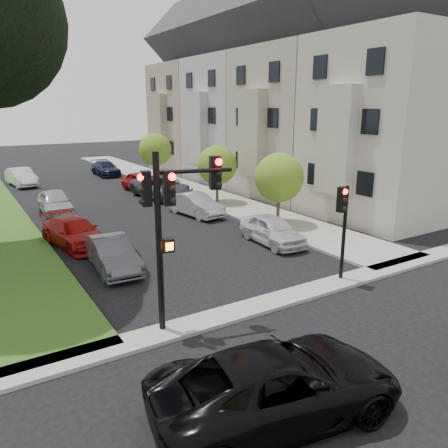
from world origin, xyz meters
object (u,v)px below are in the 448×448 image
small_tree_c (155,150)px  car_parked_0 (272,230)px  traffic_signal_main (171,210)px  small_tree_a (279,178)px  car_parked_2 (162,187)px  car_cross_near (277,384)px  car_parked_5 (112,254)px  traffic_signal_secondary (343,216)px  car_parked_6 (75,232)px  car_parked_9 (21,177)px  car_parked_7 (55,202)px  car_parked_4 (106,168)px  small_tree_b (217,165)px  car_parked_3 (141,182)px  car_parked_1 (196,205)px

small_tree_c → car_parked_0: 18.98m
traffic_signal_main → car_parked_0: (7.34, 4.87, -2.86)m
small_tree_a → car_parked_2: small_tree_a is taller
car_cross_near → car_parked_2: bearing=-9.2°
small_tree_a → traffic_signal_main: (-9.60, -7.27, 0.94)m
car_parked_5 → small_tree_a: bearing=13.7°
traffic_signal_secondary → car_cross_near: 7.98m
car_parked_2 → car_parked_0: bearing=-96.5°
small_tree_a → car_parked_5: bearing=-169.5°
car_parked_6 → car_parked_9: bearing=79.0°
car_parked_6 → car_parked_7: (0.52, 6.74, 0.07)m
car_parked_6 → traffic_signal_secondary: bearing=-63.1°
car_parked_4 → car_parked_5: 24.87m
small_tree_a → small_tree_b: 6.34m
car_parked_9 → car_parked_5: bearing=-96.9°
car_parked_0 → car_parked_4: (-0.31, 24.46, -0.02)m
small_tree_b → car_parked_3: size_ratio=0.90×
small_tree_a → small_tree_c: bearing=90.0°
car_cross_near → car_parked_9: (-0.55, 31.93, -0.03)m
car_parked_3 → traffic_signal_main: bearing=-114.6°
small_tree_b → car_parked_2: small_tree_b is taller
car_parked_6 → small_tree_a: bearing=-22.0°
car_parked_6 → car_parked_7: 6.76m
small_tree_b → car_parked_7: bearing=165.5°
traffic_signal_main → car_parked_1: bearing=59.2°
small_tree_a → car_cross_near: 15.16m
car_parked_0 → car_parked_6: 9.09m
small_tree_b → car_parked_2: 4.62m
car_parked_0 → car_parked_1: bearing=98.0°
traffic_signal_secondary → car_parked_6: size_ratio=0.79×
traffic_signal_main → car_parked_4: bearing=76.5°
small_tree_c → car_parked_1: (-2.74, -12.12, -2.04)m
car_parked_7 → traffic_signal_secondary: bearing=-65.3°
small_tree_a → traffic_signal_main: traffic_signal_main is taller
car_parked_6 → car_parked_9: (0.20, 18.09, 0.06)m
car_cross_near → traffic_signal_secondary: bearing=-46.4°
car_parked_3 → car_parked_7: (-6.96, -4.07, 0.00)m
small_tree_a → car_cross_near: bearing=-128.7°
small_tree_b → car_cross_near: 20.46m
car_parked_2 → traffic_signal_secondary: bearing=-99.0°
small_tree_c → car_parked_4: 6.59m
car_parked_4 → car_parked_3: bearing=-89.4°
car_parked_5 → car_parked_1: bearing=44.2°
car_parked_0 → car_parked_6: (-7.89, 4.50, -0.02)m
small_tree_c → car_parked_6: small_tree_c is taller
traffic_signal_main → car_parked_9: traffic_signal_main is taller
car_cross_near → car_parked_1: 17.29m
car_cross_near → car_parked_6: car_cross_near is taller
small_tree_c → car_parked_5: size_ratio=1.03×
car_parked_6 → car_parked_1: bearing=5.6°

